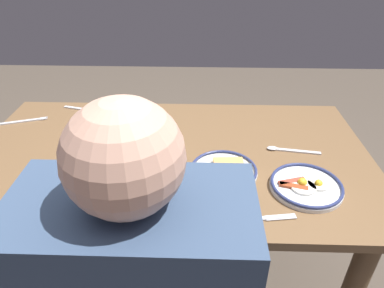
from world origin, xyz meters
name	(u,v)px	position (x,y,z in m)	size (l,w,h in m)	color
ground_plane	(176,279)	(0.00, 0.00, 0.00)	(6.00, 6.00, 0.00)	#51463B
dining_table	(171,178)	(0.00, 0.00, 0.62)	(1.48, 0.84, 0.74)	brown
plate_near_main	(107,139)	(0.25, -0.05, 0.77)	(0.21, 0.21, 0.10)	white
plate_center_pancakes	(223,170)	(-0.19, 0.12, 0.76)	(0.23, 0.23, 0.05)	silver
plate_far_companion	(306,186)	(-0.45, 0.19, 0.75)	(0.23, 0.23, 0.04)	white
coffee_mug	(113,186)	(0.15, 0.25, 0.79)	(0.09, 0.10, 0.09)	white
fork_near	(24,121)	(0.65, -0.22, 0.74)	(0.19, 0.08, 0.01)	silver
fork_far	(82,109)	(0.44, -0.35, 0.74)	(0.18, 0.06, 0.01)	silver
butter_knife	(256,219)	(-0.28, 0.33, 0.74)	(0.24, 0.05, 0.01)	silver
tea_spoon	(286,150)	(-0.43, -0.03, 0.75)	(0.20, 0.05, 0.01)	silver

